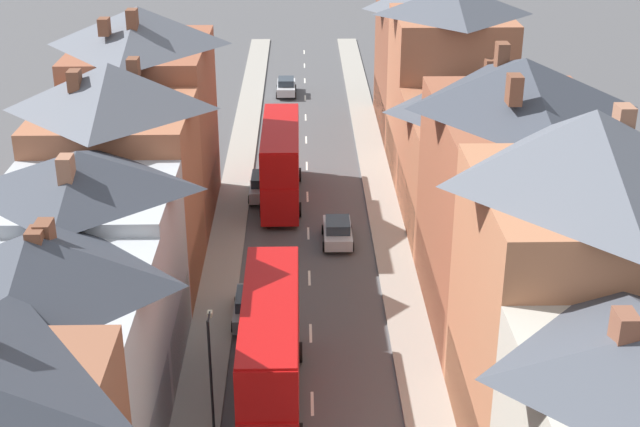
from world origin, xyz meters
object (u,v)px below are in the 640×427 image
double_decker_bus_lead (281,161)px  double_decker_bus_mid_street (271,349)px  street_lamp (211,366)px  car_near_blue (286,86)px  car_near_silver (251,306)px  car_parked_right_a (338,231)px  car_parked_left_a (263,185)px

double_decker_bus_lead → double_decker_bus_mid_street: same height
double_decker_bus_lead → street_lamp: size_ratio=1.96×
double_decker_bus_mid_street → street_lamp: street_lamp is taller
car_near_blue → car_near_silver: bearing=-91.8°
double_decker_bus_lead → car_parked_right_a: size_ratio=2.72×
car_parked_left_a → street_lamp: 26.02m
car_near_blue → street_lamp: bearing=-92.8°
double_decker_bus_mid_street → car_parked_right_a: (3.61, 16.46, -2.01)m
car_near_blue → double_decker_bus_mid_street: bearing=-90.0°
double_decker_bus_mid_street → street_lamp: (-2.44, -1.90, 0.43)m
car_near_blue → street_lamp: 50.96m
car_parked_left_a → street_lamp: (-1.15, -25.89, 2.39)m
street_lamp → car_near_silver: bearing=82.8°
car_near_silver → car_parked_left_a: bearing=90.0°
car_near_silver → car_near_blue: bearing=88.2°
double_decker_bus_lead → double_decker_bus_mid_street: bearing=-90.0°
street_lamp → double_decker_bus_lead: bearing=84.5°
car_near_blue → car_parked_right_a: size_ratio=1.06×
car_near_silver → car_parked_left_a: 16.73m
double_decker_bus_mid_street → car_near_blue: (0.01, 48.95, -1.99)m
car_parked_left_a → car_parked_right_a: 8.99m
car_near_silver → car_parked_left_a: size_ratio=0.91×
car_parked_right_a → street_lamp: (-6.05, -18.35, 2.44)m
car_near_silver → car_parked_right_a: (4.90, 9.20, -0.03)m
double_decker_bus_lead → car_near_silver: (-1.29, -16.22, -1.99)m
double_decker_bus_lead → car_near_blue: double_decker_bus_lead is taller
double_decker_bus_lead → car_near_silver: bearing=-94.6°
double_decker_bus_mid_street → car_parked_left_a: 24.10m
car_near_blue → street_lamp: size_ratio=0.77×
car_near_blue → car_parked_left_a: bearing=-93.0°
car_near_blue → car_near_silver: car_near_silver is taller
double_decker_bus_lead → car_parked_left_a: 2.41m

